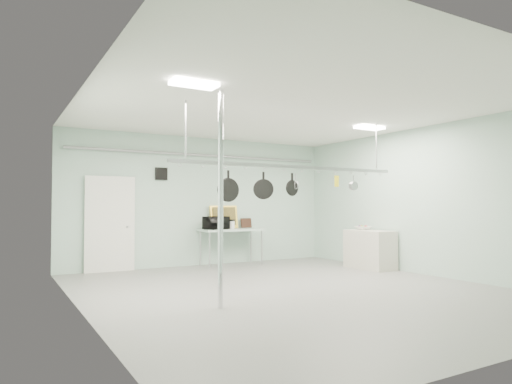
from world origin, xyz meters
TOP-DOWN VIEW (x-y plane):
  - floor at (0.00, 0.00)m, footprint 8.00×8.00m
  - ceiling at (0.00, 0.00)m, footprint 7.00×8.00m
  - back_wall at (0.00, 3.99)m, footprint 7.00×0.02m
  - right_wall at (3.49, 0.00)m, footprint 0.02×8.00m
  - door at (-2.30, 3.94)m, footprint 1.10×0.10m
  - wall_vent at (-1.10, 3.97)m, footprint 0.30×0.04m
  - conduit_pipe at (0.00, 3.90)m, footprint 6.60×0.07m
  - chrome_pole at (-1.70, -0.60)m, footprint 0.08×0.08m
  - prep_table at (0.60, 3.60)m, footprint 1.60×0.70m
  - side_cabinet at (3.15, 1.40)m, footprint 0.60×1.20m
  - pot_rack at (0.20, 0.30)m, footprint 4.80×0.06m
  - light_panel_left at (-2.20, -0.80)m, footprint 0.65×0.30m
  - light_panel_right at (2.40, 0.60)m, footprint 0.65×0.30m
  - microwave at (0.15, 3.53)m, footprint 0.66×0.53m
  - coffee_canister at (0.60, 3.59)m, footprint 0.17×0.17m
  - painting_large at (0.53, 3.90)m, footprint 0.79×0.18m
  - painting_small at (1.18, 3.90)m, footprint 0.30×0.09m
  - fruit_bowl at (3.16, 1.64)m, footprint 0.41×0.41m
  - skillet_left at (-1.13, 0.30)m, footprint 0.41×0.06m
  - skillet_mid at (-0.43, 0.30)m, footprint 0.34×0.22m
  - skillet_right at (0.18, 0.30)m, footprint 0.30×0.10m
  - whisk at (0.26, 0.30)m, footprint 0.15×0.15m
  - grater at (1.23, 0.30)m, footprint 0.10×0.05m
  - saucepan at (1.66, 0.30)m, footprint 0.18×0.12m
  - fruit_cluster at (3.16, 1.64)m, footprint 0.24×0.24m

SIDE VIEW (x-z plane):
  - floor at x=0.00m, z-range 0.00..0.00m
  - side_cabinet at x=3.15m, z-range 0.00..0.90m
  - prep_table at x=0.60m, z-range 0.38..1.28m
  - fruit_bowl at x=3.16m, z-range 0.90..0.99m
  - fruit_cluster at x=3.16m, z-range 0.94..1.03m
  - coffee_canister at x=0.60m, z-range 0.91..1.10m
  - painting_small at x=1.18m, z-range 0.90..1.16m
  - door at x=-2.30m, z-range -0.05..2.15m
  - microwave at x=0.15m, z-range 0.91..1.22m
  - painting_large at x=0.53m, z-range 0.90..1.49m
  - back_wall at x=0.00m, z-range 0.00..3.20m
  - right_wall at x=3.49m, z-range 0.00..3.20m
  - chrome_pole at x=-1.70m, z-range 0.00..3.20m
  - skillet_left at x=-1.13m, z-range 1.54..2.09m
  - skillet_mid at x=-0.43m, z-range 1.59..2.09m
  - skillet_right at x=0.18m, z-range 1.69..2.09m
  - saucepan at x=1.66m, z-range 1.78..2.09m
  - whisk at x=0.26m, z-range 1.80..2.09m
  - grater at x=1.23m, z-range 1.85..2.09m
  - pot_rack at x=0.20m, z-range 1.73..2.73m
  - wall_vent at x=-1.10m, z-range 2.10..2.40m
  - conduit_pipe at x=0.00m, z-range 2.71..2.79m
  - light_panel_left at x=-2.20m, z-range 3.14..3.19m
  - light_panel_right at x=2.40m, z-range 3.14..3.19m
  - ceiling at x=0.00m, z-range 3.18..3.20m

